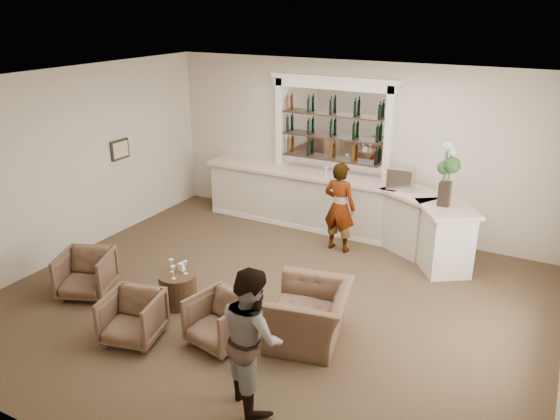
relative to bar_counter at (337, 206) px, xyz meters
The scene contains 19 objects.
ground 3.05m from the bar_counter, 86.88° to the right, with size 8.00×8.00×0.00m, color brown.
room_shell 2.91m from the bar_counter, 81.89° to the right, with size 8.04×7.02×3.32m.
bar_counter is the anchor object (origin of this frame).
back_bar_alcove 1.55m from the bar_counter, 129.15° to the left, with size 2.64×0.25×3.00m.
cocktail_table 3.83m from the bar_counter, 105.66° to the right, with size 0.56×0.56×0.50m, color #45331E.
sommelier 0.82m from the bar_counter, 64.35° to the right, with size 0.61×0.40×1.67m, color gray.
guest 5.09m from the bar_counter, 77.96° to the right, with size 0.82×0.64×1.68m, color gray.
armchair_left 4.80m from the bar_counter, 121.11° to the right, with size 0.76×0.78×0.71m, color brown.
armchair_center 4.81m from the bar_counter, 101.79° to the right, with size 0.72×0.74×0.68m, color brown.
armchair_right 4.22m from the bar_counter, 88.65° to the right, with size 0.73×0.75×0.69m, color brown.
armchair_far 3.74m from the bar_counter, 72.75° to the right, with size 1.17×1.02×0.76m, color brown.
espresso_machine 1.45m from the bar_counter, ahead, with size 0.45×0.38×0.39m, color #B6B6BB.
flower_vase 2.49m from the bar_counter, 14.65° to the right, with size 0.28×0.28×1.08m.
wine_glass_bar_left 0.71m from the bar_counter, 165.38° to the right, with size 0.07×0.07×0.21m, color white, non-canonical shape.
wine_glass_bar_right 1.11m from the bar_counter, ahead, with size 0.07×0.07×0.21m, color white, non-canonical shape.
wine_glass_tbl_a 3.82m from the bar_counter, 107.51° to the right, with size 0.07×0.07×0.21m, color white, non-canonical shape.
wine_glass_tbl_b 3.71m from the bar_counter, 104.50° to the right, with size 0.07×0.07×0.21m, color white, non-canonical shape.
wine_glass_tbl_c 3.93m from the bar_counter, 104.58° to the right, with size 0.07×0.07×0.21m, color white, non-canonical shape.
napkin_holder 3.69m from the bar_counter, 106.54° to the right, with size 0.08×0.08×0.12m, color white.
Camera 1 is at (3.60, -6.34, 4.29)m, focal length 35.00 mm.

